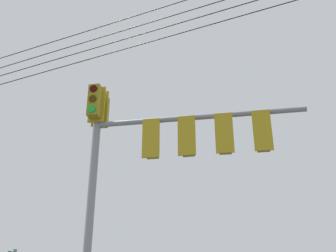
{
  "coord_description": "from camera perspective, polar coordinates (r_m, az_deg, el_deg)",
  "views": [
    {
      "loc": [
        0.98,
        9.06,
        1.64
      ],
      "look_at": [
        -2.26,
        0.23,
        5.86
      ],
      "focal_mm": 43.18,
      "sensor_mm": 36.0,
      "label": 1
    }
  ],
  "objects": [
    {
      "name": "signal_mast_assembly",
      "position": [
        10.14,
        -2.52,
        -3.5
      ],
      "size": [
        5.0,
        3.24,
        7.11
      ],
      "color": "gray",
      "rests_on": "ground"
    },
    {
      "name": "overhead_wire_span",
      "position": [
        12.78,
        -13.71,
        10.28
      ],
      "size": [
        19.17,
        17.94,
        1.84
      ],
      "color": "black"
    }
  ]
}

